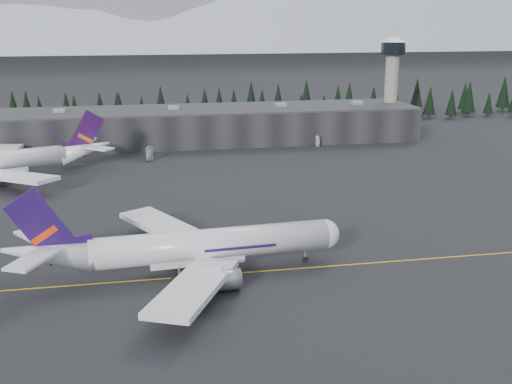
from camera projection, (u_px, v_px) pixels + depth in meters
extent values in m
plane|color=black|center=(277.00, 266.00, 119.90)|extent=(1400.00, 1400.00, 0.00)
cube|color=gold|center=(279.00, 270.00, 118.01)|extent=(400.00, 0.40, 0.02)
cube|color=black|center=(201.00, 126.00, 236.61)|extent=(160.00, 30.00, 12.00)
cube|color=#333335|center=(201.00, 109.00, 234.94)|extent=(160.00, 30.00, 0.60)
cylinder|color=gray|center=(391.00, 93.00, 250.73)|extent=(5.20, 5.20, 32.00)
cylinder|color=black|center=(393.00, 48.00, 246.17)|extent=(9.20, 9.20, 4.50)
cone|color=silver|center=(394.00, 39.00, 245.26)|extent=(10.00, 10.00, 2.00)
cube|color=black|center=(191.00, 108.00, 271.23)|extent=(360.00, 20.00, 15.00)
cylinder|color=silver|center=(212.00, 244.00, 116.32)|extent=(43.79, 8.36, 5.68)
sphere|color=silver|center=(325.00, 234.00, 121.63)|extent=(5.68, 5.68, 5.68)
cone|color=silver|center=(48.00, 254.00, 109.17)|extent=(16.21, 6.65, 8.22)
cube|color=silver|center=(171.00, 229.00, 129.02)|extent=(20.32, 26.55, 2.43)
cylinder|color=#97999F|center=(203.00, 243.00, 125.97)|extent=(6.36, 3.97, 3.60)
cube|color=silver|center=(194.00, 287.00, 101.65)|extent=(17.86, 27.26, 2.43)
cylinder|color=#97999F|center=(223.00, 280.00, 108.32)|extent=(6.36, 3.97, 3.60)
cube|color=#220F47|center=(43.00, 227.00, 107.78)|extent=(11.99, 1.22, 14.09)
cube|color=#EF380E|center=(44.00, 235.00, 108.20)|extent=(4.64, 0.81, 3.47)
cube|color=silver|center=(38.00, 237.00, 113.65)|extent=(9.30, 11.03, 0.47)
cube|color=silver|center=(33.00, 259.00, 103.06)|extent=(8.45, 11.21, 0.47)
cylinder|color=black|center=(305.00, 255.00, 121.71)|extent=(0.47, 0.47, 2.84)
cylinder|color=black|center=(173.00, 259.00, 119.68)|extent=(0.47, 0.47, 2.84)
cylinder|color=black|center=(179.00, 276.00, 111.73)|extent=(0.47, 0.47, 2.84)
cone|color=white|center=(85.00, 150.00, 194.26)|extent=(17.13, 10.66, 8.34)
cube|color=white|center=(15.00, 177.00, 171.35)|extent=(24.89, 24.02, 2.46)
cube|color=#320E44|center=(85.00, 133.00, 193.19)|extent=(11.67, 4.38, 14.31)
cube|color=#D15E0C|center=(85.00, 138.00, 193.48)|extent=(4.61, 2.02, 3.52)
cube|color=white|center=(96.00, 148.00, 190.01)|extent=(10.80, 10.21, 0.48)
cube|color=white|center=(86.00, 141.00, 199.64)|extent=(6.29, 11.20, 0.48)
cylinder|color=black|center=(13.00, 176.00, 181.26)|extent=(0.48, 0.48, 2.88)
cylinder|color=black|center=(7.00, 170.00, 188.48)|extent=(0.48, 0.48, 2.88)
imported|color=silver|center=(149.00, 159.00, 206.87)|extent=(4.39, 5.39, 1.36)
imported|color=white|center=(318.00, 145.00, 229.76)|extent=(4.33, 3.15, 1.37)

